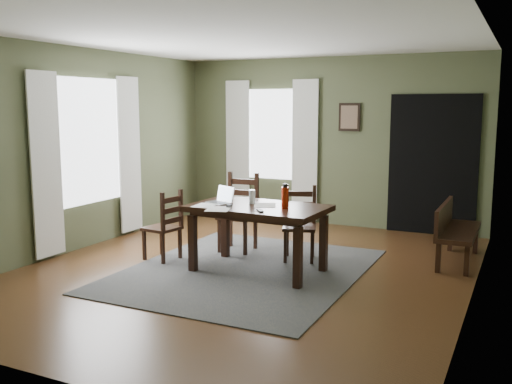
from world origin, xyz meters
The scene contains 24 objects.
ground centered at (0.00, 0.00, -0.01)m, with size 5.00×6.00×0.01m.
room_shell centered at (0.00, 0.00, 1.80)m, with size 5.02×6.02×2.71m.
rug centered at (0.00, 0.00, 0.01)m, with size 2.60×3.20×0.01m.
dining_table centered at (0.15, 0.04, 0.69)m, with size 1.60×1.01×0.78m.
chair_end centered at (-1.11, -0.03, 0.44)m, with size 0.44×0.44×0.89m.
chair_back_left centered at (-0.50, 0.83, 0.51)m, with size 0.49×0.49×1.03m.
chair_back_right centered at (0.40, 0.74, 0.46)m, with size 0.51×0.51×0.92m.
bench centered at (2.15, 1.47, 0.44)m, with size 0.42×1.30×0.73m.
laptop centered at (-0.31, 0.01, 0.84)m, with size 0.35×0.32×0.20m.
computer_mouse centered at (-0.10, -0.19, 0.80)m, with size 0.05×0.09×0.03m, color #3F3F42.
tv_remote centered at (0.33, -0.28, 0.80)m, with size 0.05×0.17×0.02m, color black.
drinking_glass centered at (0.03, 0.12, 0.87)m, with size 0.07×0.07×0.16m, color silver.
water_bottle centered at (0.51, -0.01, 0.92)m, with size 0.08×0.08×0.28m.
paper_a centered at (-0.40, -0.23, 0.79)m, with size 0.23×0.30×0.00m, color white.
paper_c centered at (0.22, 0.08, 0.79)m, with size 0.25×0.32×0.00m, color white.
paper_e centered at (-0.15, -0.36, 0.79)m, with size 0.25×0.33×0.00m, color white.
window_left centered at (-2.47, 0.20, 1.45)m, with size 0.01×1.30×1.70m.
window_back centered at (-1.00, 2.97, 1.45)m, with size 1.00×0.01×1.50m.
curtain_left_near centered at (-2.44, -0.62, 1.20)m, with size 0.03×0.48×2.30m.
curtain_left_far centered at (-2.44, 1.02, 1.20)m, with size 0.03×0.48×2.30m.
curtain_back_left centered at (-1.62, 2.94, 1.20)m, with size 0.44×0.03×2.30m.
curtain_back_right centered at (-0.38, 2.94, 1.20)m, with size 0.44×0.03×2.30m.
framed_picture centered at (0.35, 2.97, 1.75)m, with size 0.34×0.03×0.44m.
doorway_back centered at (1.65, 2.97, 1.05)m, with size 1.30×0.03×2.10m.
Camera 1 is at (2.94, -5.81, 1.93)m, focal length 40.00 mm.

